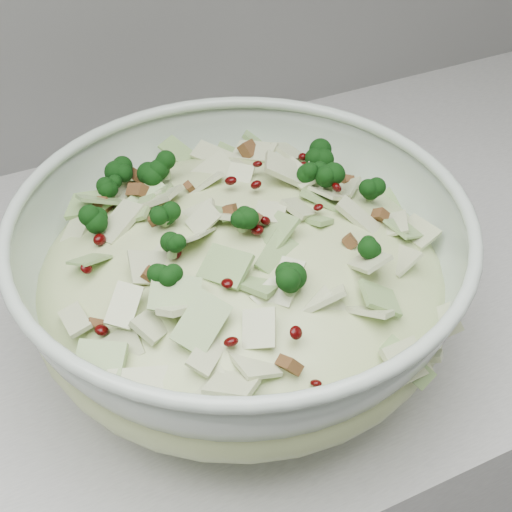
% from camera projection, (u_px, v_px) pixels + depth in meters
% --- Properties ---
extents(counter, '(3.60, 0.60, 0.90)m').
position_uv_depth(counter, '(490.00, 385.00, 1.19)').
color(counter, silver).
rests_on(counter, floor).
extents(mixing_bowl, '(0.50, 0.50, 0.15)m').
position_uv_depth(mixing_bowl, '(241.00, 279.00, 0.61)').
color(mixing_bowl, '#B4C6B6').
rests_on(mixing_bowl, counter).
extents(salad, '(0.48, 0.48, 0.15)m').
position_uv_depth(salad, '(241.00, 258.00, 0.60)').
color(salad, beige).
rests_on(salad, mixing_bowl).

